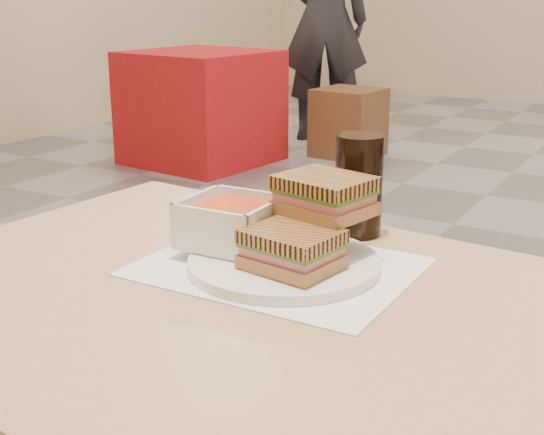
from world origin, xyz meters
The scene contains 11 objects.
main_table centered at (0.14, -2.11, 0.64)m, with size 1.25×0.79×0.75m.
tray_liner centered at (0.02, -2.00, 0.75)m, with size 0.36×0.28×0.00m.
plate centered at (0.03, -2.00, 0.76)m, with size 0.26×0.26×0.01m.
soup_bowl centered at (-0.06, -1.99, 0.80)m, with size 0.13×0.13×0.06m.
panini_lower centered at (0.06, -2.03, 0.79)m, with size 0.13×0.11×0.05m.
panini_upper centered at (0.06, -1.94, 0.84)m, with size 0.14×0.12×0.05m.
cola_glass centered at (0.05, -1.81, 0.83)m, with size 0.07×0.07×0.15m.
bg_table_0 centered at (-2.38, 1.13, 0.37)m, with size 0.91×0.91×0.73m.
bg_chair_0l centered at (-2.88, 1.33, 0.24)m, with size 0.45×0.45×0.48m.
bg_chair_0r centered at (-1.61, 1.79, 0.23)m, with size 0.45×0.45×0.46m.
patron_a centered at (-2.04, 2.24, 0.90)m, with size 0.78×0.68×1.79m.
Camera 1 is at (0.48, -2.80, 1.11)m, focal length 48.43 mm.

